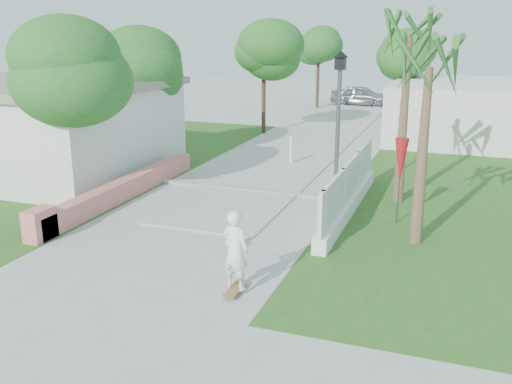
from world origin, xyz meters
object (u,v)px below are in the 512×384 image
at_px(bollard, 291,150).
at_px(patio_umbrella, 401,162).
at_px(skateboarder, 232,239).
at_px(parked_car, 361,95).
at_px(dog, 232,241).
at_px(street_lamp, 338,124).

relative_size(bollard, patio_umbrella, 0.47).
relative_size(bollard, skateboarder, 0.41).
bearing_deg(parked_car, patio_umbrella, -163.29).
height_order(skateboarder, parked_car, skateboarder).
distance_m(patio_umbrella, parked_car, 23.91).
bearing_deg(parked_car, dog, -171.96).
distance_m(skateboarder, dog, 1.38).
xyz_separation_m(street_lamp, parked_car, (-3.17, 22.34, -1.75)).
bearing_deg(dog, street_lamp, 60.21).
bearing_deg(skateboarder, patio_umbrella, -109.20).
bearing_deg(street_lamp, patio_umbrella, -27.76).
xyz_separation_m(skateboarder, dog, (-0.47, 1.18, -0.53)).
height_order(dog, parked_car, parked_car).
relative_size(street_lamp, patio_umbrella, 1.93).
height_order(bollard, dog, bollard).
xyz_separation_m(street_lamp, skateboarder, (-1.03, -5.49, -1.66)).
xyz_separation_m(patio_umbrella, skateboarder, (-2.93, -4.49, -0.92)).
bearing_deg(dog, patio_umbrella, 33.64).
bearing_deg(street_lamp, skateboarder, -100.59).
xyz_separation_m(bollard, dog, (1.20, -8.81, -0.35)).
bearing_deg(patio_umbrella, dog, -135.75).
bearing_deg(street_lamp, parked_car, 98.07).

